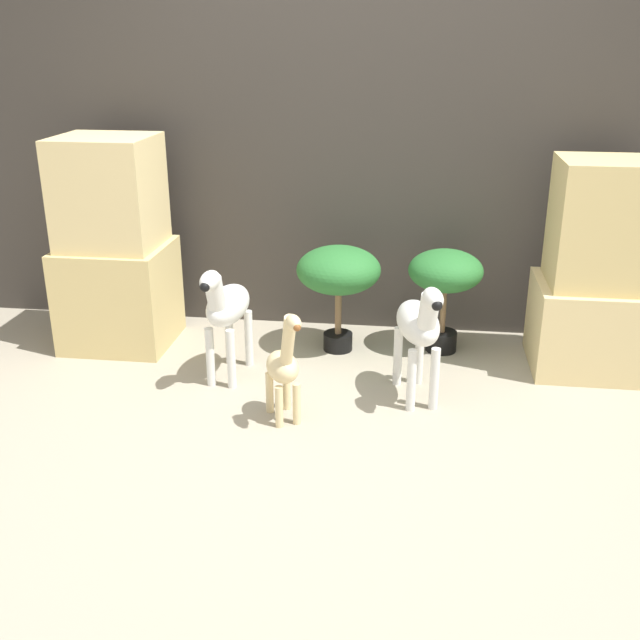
{
  "coord_description": "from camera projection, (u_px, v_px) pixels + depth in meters",
  "views": [
    {
      "loc": [
        0.37,
        -2.94,
        1.71
      ],
      "look_at": [
        -0.09,
        0.52,
        0.36
      ],
      "focal_mm": 42.0,
      "sensor_mm": 36.0,
      "label": 1
    }
  ],
  "objects": [
    {
      "name": "ground_plane",
      "position": [
        324.0,
        436.0,
        3.38
      ],
      "size": [
        14.0,
        14.0,
        0.0
      ],
      "primitive_type": "plane",
      "color": "#9E937F"
    },
    {
      "name": "wall_back",
      "position": [
        356.0,
        144.0,
        4.29
      ],
      "size": [
        6.4,
        0.08,
        2.2
      ],
      "color": "#38332D",
      "rests_on": "ground_plane"
    },
    {
      "name": "rock_pillar_left",
      "position": [
        115.0,
        250.0,
        4.2
      ],
      "size": [
        0.59,
        0.55,
        1.19
      ],
      "color": "#D1B775",
      "rests_on": "ground_plane"
    },
    {
      "name": "rock_pillar_right",
      "position": [
        596.0,
        277.0,
        3.9
      ],
      "size": [
        0.59,
        0.55,
        1.12
      ],
      "color": "#DBC184",
      "rests_on": "ground_plane"
    },
    {
      "name": "zebra_right",
      "position": [
        419.0,
        326.0,
        3.58
      ],
      "size": [
        0.29,
        0.53,
        0.65
      ],
      "color": "silver",
      "rests_on": "ground_plane"
    },
    {
      "name": "zebra_left",
      "position": [
        226.0,
        308.0,
        3.81
      ],
      "size": [
        0.23,
        0.53,
        0.65
      ],
      "color": "silver",
      "rests_on": "ground_plane"
    },
    {
      "name": "giraffe_figurine",
      "position": [
        284.0,
        366.0,
        3.42
      ],
      "size": [
        0.25,
        0.35,
        0.58
      ],
      "color": "beige",
      "rests_on": "ground_plane"
    },
    {
      "name": "potted_palm_front",
      "position": [
        445.0,
        277.0,
        4.13
      ],
      "size": [
        0.41,
        0.41,
        0.59
      ],
      "color": "black",
      "rests_on": "ground_plane"
    },
    {
      "name": "potted_palm_back",
      "position": [
        339.0,
        273.0,
        4.13
      ],
      "size": [
        0.47,
        0.47,
        0.61
      ],
      "color": "black",
      "rests_on": "ground_plane"
    }
  ]
}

